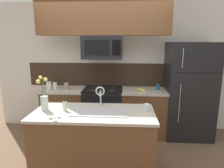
{
  "coord_description": "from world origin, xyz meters",
  "views": [
    {
      "loc": [
        0.42,
        -2.88,
        1.85
      ],
      "look_at": [
        0.22,
        0.27,
        1.16
      ],
      "focal_mm": 32.0,
      "sensor_mm": 36.0,
      "label": 1
    }
  ],
  "objects_px": {
    "storage_jar_short": "(66,86)",
    "storage_jar_tall": "(49,85)",
    "spare_glass": "(146,107)",
    "coffee_tin": "(158,87)",
    "microwave": "(102,47)",
    "banana_bunch": "(141,90)",
    "sink_faucet": "(100,94)",
    "storage_jar_medium": "(55,85)",
    "stove_range": "(103,111)",
    "flower_vase": "(44,100)",
    "dish_soap_bottle": "(65,106)",
    "refrigerator": "(189,90)"
  },
  "relations": [
    {
      "from": "refrigerator",
      "to": "coffee_tin",
      "type": "relative_size",
      "value": 16.56
    },
    {
      "from": "storage_jar_short",
      "to": "dish_soap_bottle",
      "type": "distance_m",
      "value": 1.27
    },
    {
      "from": "refrigerator",
      "to": "banana_bunch",
      "type": "relative_size",
      "value": 9.54
    },
    {
      "from": "storage_jar_short",
      "to": "storage_jar_tall",
      "type": "bearing_deg",
      "value": -178.67
    },
    {
      "from": "microwave",
      "to": "spare_glass",
      "type": "xyz_separation_m",
      "value": [
        0.72,
        -1.16,
        -0.76
      ]
    },
    {
      "from": "coffee_tin",
      "to": "sink_faucet",
      "type": "xyz_separation_m",
      "value": [
        -0.99,
        -1.1,
        0.14
      ]
    },
    {
      "from": "storage_jar_short",
      "to": "dish_soap_bottle",
      "type": "height_order",
      "value": "dish_soap_bottle"
    },
    {
      "from": "storage_jar_tall",
      "to": "coffee_tin",
      "type": "distance_m",
      "value": 2.14
    },
    {
      "from": "microwave",
      "to": "storage_jar_medium",
      "type": "distance_m",
      "value": 1.21
    },
    {
      "from": "microwave",
      "to": "refrigerator",
      "type": "bearing_deg",
      "value": 1.42
    },
    {
      "from": "refrigerator",
      "to": "storage_jar_tall",
      "type": "relative_size",
      "value": 12.37
    },
    {
      "from": "storage_jar_short",
      "to": "dish_soap_bottle",
      "type": "xyz_separation_m",
      "value": [
        0.34,
        -1.23,
        0.01
      ]
    },
    {
      "from": "spare_glass",
      "to": "coffee_tin",
      "type": "bearing_deg",
      "value": 74.3
    },
    {
      "from": "storage_jar_short",
      "to": "sink_faucet",
      "type": "bearing_deg",
      "value": -52.34
    },
    {
      "from": "storage_jar_medium",
      "to": "sink_faucet",
      "type": "xyz_separation_m",
      "value": [
        1.04,
        -1.06,
        0.12
      ]
    },
    {
      "from": "flower_vase",
      "to": "storage_jar_medium",
      "type": "bearing_deg",
      "value": 103.15
    },
    {
      "from": "storage_jar_medium",
      "to": "coffee_tin",
      "type": "height_order",
      "value": "storage_jar_medium"
    },
    {
      "from": "microwave",
      "to": "storage_jar_medium",
      "type": "relative_size",
      "value": 4.82
    },
    {
      "from": "refrigerator",
      "to": "dish_soap_bottle",
      "type": "distance_m",
      "value": 2.39
    },
    {
      "from": "banana_bunch",
      "to": "sink_faucet",
      "type": "xyz_separation_m",
      "value": [
        -0.67,
        -0.99,
        0.18
      ]
    },
    {
      "from": "stove_range",
      "to": "spare_glass",
      "type": "bearing_deg",
      "value": -58.5
    },
    {
      "from": "banana_bunch",
      "to": "spare_glass",
      "type": "distance_m",
      "value": 1.12
    },
    {
      "from": "storage_jar_tall",
      "to": "coffee_tin",
      "type": "xyz_separation_m",
      "value": [
        2.14,
        0.07,
        -0.02
      ]
    },
    {
      "from": "coffee_tin",
      "to": "dish_soap_bottle",
      "type": "relative_size",
      "value": 0.67
    },
    {
      "from": "sink_faucet",
      "to": "spare_glass",
      "type": "distance_m",
      "value": 0.67
    },
    {
      "from": "microwave",
      "to": "storage_jar_medium",
      "type": "bearing_deg",
      "value": 178.4
    },
    {
      "from": "storage_jar_short",
      "to": "flower_vase",
      "type": "relative_size",
      "value": 0.25
    },
    {
      "from": "stove_range",
      "to": "flower_vase",
      "type": "height_order",
      "value": "flower_vase"
    },
    {
      "from": "refrigerator",
      "to": "storage_jar_tall",
      "type": "height_order",
      "value": "refrigerator"
    },
    {
      "from": "storage_jar_medium",
      "to": "storage_jar_tall",
      "type": "bearing_deg",
      "value": -169.62
    },
    {
      "from": "storage_jar_medium",
      "to": "dish_soap_bottle",
      "type": "relative_size",
      "value": 0.94
    },
    {
      "from": "microwave",
      "to": "banana_bunch",
      "type": "distance_m",
      "value": 1.09
    },
    {
      "from": "microwave",
      "to": "flower_vase",
      "type": "bearing_deg",
      "value": -118.86
    },
    {
      "from": "flower_vase",
      "to": "spare_glass",
      "type": "bearing_deg",
      "value": 2.42
    },
    {
      "from": "microwave",
      "to": "coffee_tin",
      "type": "height_order",
      "value": "microwave"
    },
    {
      "from": "storage_jar_short",
      "to": "sink_faucet",
      "type": "xyz_separation_m",
      "value": [
        0.8,
        -1.04,
        0.14
      ]
    },
    {
      "from": "microwave",
      "to": "storage_jar_tall",
      "type": "bearing_deg",
      "value": 179.69
    },
    {
      "from": "storage_jar_tall",
      "to": "storage_jar_medium",
      "type": "distance_m",
      "value": 0.12
    },
    {
      "from": "storage_jar_medium",
      "to": "storage_jar_short",
      "type": "distance_m",
      "value": 0.23
    },
    {
      "from": "refrigerator",
      "to": "storage_jar_short",
      "type": "distance_m",
      "value": 2.38
    },
    {
      "from": "microwave",
      "to": "storage_jar_tall",
      "type": "xyz_separation_m",
      "value": [
        -1.07,
        0.01,
        -0.74
      ]
    },
    {
      "from": "storage_jar_short",
      "to": "sink_faucet",
      "type": "distance_m",
      "value": 1.32
    },
    {
      "from": "coffee_tin",
      "to": "flower_vase",
      "type": "relative_size",
      "value": 0.23
    },
    {
      "from": "refrigerator",
      "to": "storage_jar_medium",
      "type": "height_order",
      "value": "refrigerator"
    },
    {
      "from": "coffee_tin",
      "to": "spare_glass",
      "type": "xyz_separation_m",
      "value": [
        -0.35,
        -1.23,
        -0.0
      ]
    },
    {
      "from": "microwave",
      "to": "coffee_tin",
      "type": "xyz_separation_m",
      "value": [
        1.07,
        0.07,
        -0.76
      ]
    },
    {
      "from": "microwave",
      "to": "flower_vase",
      "type": "relative_size",
      "value": 1.52
    },
    {
      "from": "sink_faucet",
      "to": "flower_vase",
      "type": "relative_size",
      "value": 0.63
    },
    {
      "from": "banana_bunch",
      "to": "dish_soap_bottle",
      "type": "distance_m",
      "value": 1.63
    },
    {
      "from": "stove_range",
      "to": "banana_bunch",
      "type": "height_order",
      "value": "banana_bunch"
    }
  ]
}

